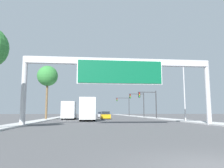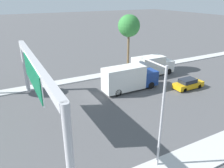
{
  "view_description": "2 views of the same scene",
  "coord_description": "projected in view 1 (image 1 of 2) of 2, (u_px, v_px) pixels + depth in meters",
  "views": [
    {
      "loc": [
        -3.3,
        -5.07,
        1.42
      ],
      "look_at": [
        0.0,
        26.05,
        5.43
      ],
      "focal_mm": 35.0,
      "sensor_mm": 36.0,
      "label": 1
    },
    {
      "loc": [
        20.83,
        15.28,
        12.81
      ],
      "look_at": [
        -1.82,
        27.21,
        2.24
      ],
      "focal_mm": 35.0,
      "sensor_mm": 36.0,
      "label": 2
    }
  ],
  "objects": [
    {
      "name": "sidewalk_right",
      "position": [
        137.0,
        116.0,
        65.53
      ],
      "size": [
        3.0,
        120.0,
        0.15
      ],
      "color": "#BDBDBD",
      "rests_on": "ground"
    },
    {
      "name": "median_strip_left",
      "position": [
        63.0,
        117.0,
        63.23
      ],
      "size": [
        2.0,
        120.0,
        0.15
      ],
      "color": "#BDBDBD",
      "rests_on": "ground"
    },
    {
      "name": "sign_gantry",
      "position": [
        120.0,
        72.0,
        23.54
      ],
      "size": [
        20.45,
        0.73,
        7.18
      ],
      "color": "#B2B2B7",
      "rests_on": "ground"
    },
    {
      "name": "car_far_right",
      "position": [
        105.0,
        115.0,
        43.53
      ],
      "size": [
        1.77,
        4.6,
        1.5
      ],
      "color": "gold",
      "rests_on": "ground"
    },
    {
      "name": "car_mid_left",
      "position": [
        101.0,
        115.0,
        57.83
      ],
      "size": [
        1.88,
        4.25,
        1.41
      ],
      "color": "#A5A8AD",
      "rests_on": "ground"
    },
    {
      "name": "truck_box_primary",
      "position": [
        88.0,
        109.0,
        35.36
      ],
      "size": [
        2.39,
        8.28,
        3.59
      ],
      "color": "navy",
      "rests_on": "ground"
    },
    {
      "name": "truck_box_secondary",
      "position": [
        69.0,
        111.0,
        41.62
      ],
      "size": [
        2.36,
        7.51,
        3.3
      ],
      "color": "white",
      "rests_on": "ground"
    },
    {
      "name": "traffic_light_near_intersection",
      "position": [
        150.0,
        100.0,
        44.07
      ],
      "size": [
        3.84,
        0.32,
        5.7
      ],
      "color": "#2D2D30",
      "rests_on": "ground"
    },
    {
      "name": "traffic_light_mid_block",
      "position": [
        139.0,
        101.0,
        53.98
      ],
      "size": [
        3.82,
        0.32,
        6.14
      ],
      "color": "#2D2D30",
      "rests_on": "ground"
    },
    {
      "name": "traffic_light_far_intersection",
      "position": [
        125.0,
        103.0,
        73.71
      ],
      "size": [
        4.58,
        0.32,
        6.39
      ],
      "color": "#2D2D30",
      "rests_on": "ground"
    },
    {
      "name": "palm_tree_background",
      "position": [
        48.0,
        76.0,
        39.7
      ],
      "size": [
        3.69,
        3.69,
        9.78
      ],
      "color": "brown",
      "rests_on": "ground"
    },
    {
      "name": "street_lamp_right",
      "position": [
        182.0,
        87.0,
        31.4
      ],
      "size": [
        2.94,
        0.28,
        8.45
      ],
      "color": "#B2B2B7",
      "rests_on": "ground"
    }
  ]
}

